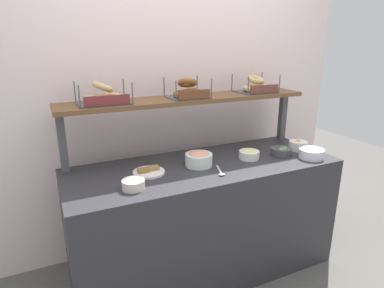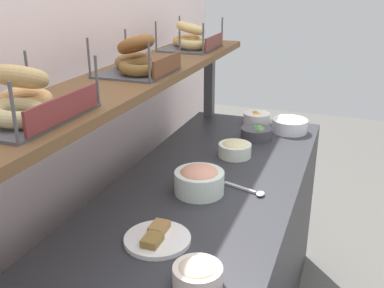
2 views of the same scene
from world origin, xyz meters
TOP-DOWN VIEW (x-y plane):
  - back_wall at (0.00, 0.55)m, footprint 3.09×0.06m
  - deli_counter at (0.00, 0.00)m, footprint 1.89×0.70m
  - shelf_riser_right at (0.89, 0.27)m, footprint 0.05×0.05m
  - upper_shelf at (0.00, 0.27)m, footprint 1.85×0.32m
  - bowl_egg_salad at (0.35, -0.03)m, footprint 0.15×0.15m
  - bowl_veggie_mix at (0.61, -0.07)m, footprint 0.15×0.15m
  - bowl_fruit_salad at (0.81, -0.03)m, footprint 0.14×0.14m
  - bowl_lox_spread at (-0.05, -0.00)m, footprint 0.19×0.19m
  - bowl_cream_cheese at (0.77, -0.21)m, footprint 0.18×0.18m
  - bowl_potato_salad at (-0.55, -0.17)m, footprint 0.13×0.13m
  - serving_plate_white at (-0.40, 0.01)m, footprint 0.21×0.21m
  - serving_spoon_near_plate at (0.02, -0.18)m, footprint 0.08×0.17m
  - bagel_basket_plain at (-0.61, 0.27)m, footprint 0.33×0.25m
  - bagel_basket_cinnamon_raisin at (-0.02, 0.25)m, footprint 0.28×0.25m
  - bagel_basket_sesame at (0.58, 0.27)m, footprint 0.30×0.25m

SIDE VIEW (x-z plane):
  - deli_counter at x=0.00m, z-range 0.00..0.85m
  - serving_spoon_near_plate at x=0.02m, z-range 0.85..0.86m
  - serving_plate_white at x=-0.40m, z-range 0.84..0.88m
  - bowl_veggie_mix at x=0.61m, z-range 0.85..0.91m
  - bowl_potato_salad at x=-0.55m, z-range 0.85..0.92m
  - bowl_egg_salad at x=0.35m, z-range 0.85..0.92m
  - bowl_fruit_salad at x=0.81m, z-range 0.85..0.93m
  - bowl_cream_cheese at x=0.77m, z-range 0.85..0.94m
  - bowl_lox_spread at x=-0.05m, z-range 0.85..0.96m
  - shelf_riser_right at x=0.89m, z-range 0.85..1.25m
  - back_wall at x=0.00m, z-range 0.00..2.40m
  - upper_shelf at x=0.00m, z-range 1.25..1.28m
  - bagel_basket_sesame at x=0.58m, z-range 1.25..1.39m
  - bagel_basket_plain at x=-0.61m, z-range 1.25..1.40m
  - bagel_basket_cinnamon_raisin at x=-0.02m, z-range 1.25..1.40m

